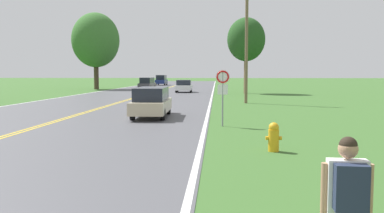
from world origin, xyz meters
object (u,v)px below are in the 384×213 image
object	(u,v)px
car_dark_grey_van_mid_far	(147,83)
tree_left_verge	(96,40)
car_white_hatchback_mid_near	(184,86)
car_champagne_van_approaching	(152,101)
car_black_sedan_receding	(147,83)
car_dark_blue_van_distant	(161,80)
tree_behind_sign	(246,40)
fire_hydrant	(274,137)
hitchhiker_person	(348,195)
traffic_sign	(223,84)

from	to	relation	value
car_dark_grey_van_mid_far	tree_left_verge	bearing A→B (deg)	92.69
tree_left_verge	car_white_hatchback_mid_near	distance (m)	17.53
car_champagne_van_approaching	car_black_sedan_receding	xyz separation A→B (m)	(-8.31, 46.10, -0.05)
tree_left_verge	car_champagne_van_approaching	size ratio (longest dim) A/B	2.27
car_white_hatchback_mid_near	car_black_sedan_receding	size ratio (longest dim) A/B	0.96
car_dark_blue_van_distant	tree_behind_sign	bearing A→B (deg)	-155.14
fire_hydrant	car_dark_grey_van_mid_far	world-z (taller)	car_dark_grey_van_mid_far
fire_hydrant	tree_left_verge	size ratio (longest dim) A/B	0.08
tree_behind_sign	car_champagne_van_approaching	bearing A→B (deg)	-104.57
car_white_hatchback_mid_near	tree_behind_sign	bearing A→B (deg)	72.98
car_champagne_van_approaching	car_dark_grey_van_mid_far	size ratio (longest dim) A/B	0.99
car_dark_grey_van_mid_far	car_dark_blue_van_distant	world-z (taller)	car_dark_blue_van_distant
fire_hydrant	car_dark_grey_van_mid_far	xyz separation A→B (m)	(-11.85, 46.45, 0.45)
car_white_hatchback_mid_near	car_dark_blue_van_distant	size ratio (longest dim) A/B	0.83
hitchhiker_person	car_black_sedan_receding	distance (m)	64.36
car_dark_blue_van_distant	tree_left_verge	bearing A→B (deg)	162.10
tree_behind_sign	car_white_hatchback_mid_near	size ratio (longest dim) A/B	2.23
car_black_sedan_receding	car_dark_blue_van_distant	xyz separation A→B (m)	(0.92, 11.36, 0.24)
car_dark_grey_van_mid_far	car_dark_blue_van_distant	size ratio (longest dim) A/B	1.05
traffic_sign	car_black_sedan_receding	size ratio (longest dim) A/B	0.61
tree_left_verge	car_dark_grey_van_mid_far	xyz separation A→B (m)	(7.47, 0.06, -6.21)
hitchhiker_person	car_dark_blue_van_distant	world-z (taller)	car_dark_blue_van_distant
traffic_sign	tree_behind_sign	bearing A→B (deg)	84.09
traffic_sign	car_black_sedan_receding	world-z (taller)	traffic_sign
hitchhiker_person	fire_hydrant	xyz separation A→B (m)	(0.27, 7.67, -0.56)
tree_left_verge	car_dark_grey_van_mid_far	bearing A→B (deg)	0.49
fire_hydrant	car_white_hatchback_mid_near	distance (m)	37.73
fire_hydrant	car_champagne_van_approaching	size ratio (longest dim) A/B	0.18
car_champagne_van_approaching	car_black_sedan_receding	distance (m)	46.85
car_champagne_van_approaching	car_dark_grey_van_mid_far	xyz separation A→B (m)	(-6.70, 37.24, 0.06)
hitchhiker_person	car_black_sedan_receding	size ratio (longest dim) A/B	0.40
car_champagne_van_approaching	car_dark_blue_van_distant	distance (m)	57.94
car_white_hatchback_mid_near	car_dark_blue_van_distant	bearing A→B (deg)	-168.71
traffic_sign	car_dark_blue_van_distant	world-z (taller)	traffic_sign
car_white_hatchback_mid_near	car_dark_grey_van_mid_far	distance (m)	11.02
traffic_sign	car_champagne_van_approaching	xyz separation A→B (m)	(-3.71, 3.57, -1.03)
traffic_sign	car_champagne_van_approaching	bearing A→B (deg)	136.06
car_dark_grey_van_mid_far	car_black_sedan_receding	size ratio (longest dim) A/B	1.21
traffic_sign	fire_hydrant	bearing A→B (deg)	-75.63
fire_hydrant	car_champagne_van_approaching	xyz separation A→B (m)	(-5.15, 9.22, 0.39)
car_champagne_van_approaching	tree_behind_sign	bearing A→B (deg)	163.88
tree_left_verge	traffic_sign	bearing A→B (deg)	-66.31
tree_left_verge	car_dark_grey_van_mid_far	distance (m)	9.72
traffic_sign	tree_behind_sign	size ratio (longest dim) A/B	0.28
car_white_hatchback_mid_near	car_dark_grey_van_mid_far	world-z (taller)	car_dark_grey_van_mid_far
hitchhiker_person	car_white_hatchback_mid_near	world-z (taller)	hitchhiker_person
fire_hydrant	tree_behind_sign	bearing A→B (deg)	87.36
car_dark_grey_van_mid_far	car_black_sedan_receding	bearing A→B (deg)	12.52
car_dark_blue_van_distant	fire_hydrant	bearing A→B (deg)	-168.77
car_dark_blue_van_distant	car_dark_grey_van_mid_far	bearing A→B (deg)	-177.46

